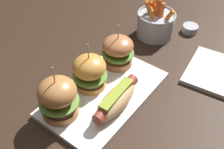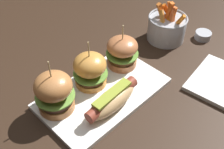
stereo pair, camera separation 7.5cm
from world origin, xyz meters
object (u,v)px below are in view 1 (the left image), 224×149
slider_center (89,72)px  sauce_ramekin (190,28)px  fries_bucket (156,23)px  slider_left (58,98)px  platter_main (104,94)px  side_plate (219,73)px  slider_right (118,51)px  hot_dog (116,99)px

slider_center → sauce_ramekin: bearing=-13.1°
slider_center → sauce_ramekin: slider_center is taller
fries_bucket → slider_left: bearing=179.6°
platter_main → slider_center: (-0.00, 0.05, 0.06)m
side_plate → platter_main: bearing=141.0°
slider_right → slider_center: bearing=177.0°
slider_left → slider_right: bearing=-0.3°
hot_dog → slider_right: 0.17m
side_plate → hot_dog: bearing=150.3°
hot_dog → slider_left: 0.14m
platter_main → sauce_ramekin: 0.43m
sauce_ramekin → hot_dog: bearing=-179.4°
slider_center → side_plate: (0.27, -0.27, -0.06)m
slider_right → fries_bucket: slider_right is taller
platter_main → slider_left: 0.14m
slider_left → platter_main: bearing=-19.8°
sauce_ramekin → side_plate: sauce_ramekin is taller
platter_main → side_plate: bearing=-39.0°
hot_dog → side_plate: size_ratio=0.94×
hot_dog → slider_right: slider_right is taller
slider_left → side_plate: bearing=-33.9°
fries_bucket → sauce_ramekin: fries_bucket is taller
hot_dog → side_plate: hot_dog is taller
fries_bucket → hot_dog: bearing=-164.9°
slider_center → fries_bucket: 0.33m
platter_main → side_plate: (0.27, -0.22, -0.00)m
sauce_ramekin → side_plate: (-0.15, -0.17, -0.01)m
fries_bucket → sauce_ramekin: bearing=-44.9°
fries_bucket → sauce_ramekin: size_ratio=2.58×
slider_right → sauce_ramekin: bearing=-16.9°
slider_right → side_plate: (0.15, -0.26, -0.05)m
platter_main → sauce_ramekin: sauce_ramekin is taller
hot_dog → slider_right: size_ratio=1.25×
hot_dog → slider_left: bearing=136.2°
hot_dog → slider_left: (-0.10, 0.10, 0.03)m
side_plate → sauce_ramekin: bearing=47.9°
hot_dog → fries_bucket: bearing=15.1°
platter_main → hot_dog: size_ratio=2.03×
hot_dog → sauce_ramekin: bearing=0.6°
hot_dog → platter_main: bearing=70.7°
slider_left → slider_right: 0.24m
sauce_ramekin → slider_center: bearing=166.9°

